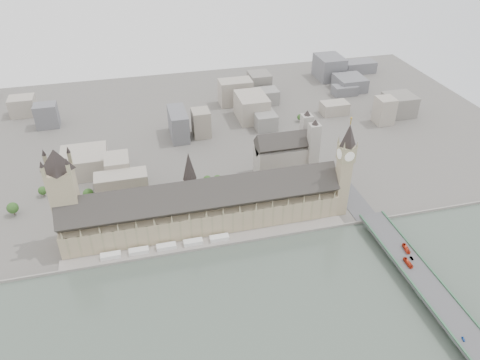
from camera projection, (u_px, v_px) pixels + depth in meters
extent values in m
plane|color=#595651|center=(208.00, 238.00, 446.53)|extent=(900.00, 900.00, 0.00)
cube|color=gray|center=(211.00, 247.00, 433.54)|extent=(600.00, 1.50, 3.00)
cube|color=gray|center=(209.00, 242.00, 439.90)|extent=(270.00, 15.00, 2.00)
cube|color=white|center=(111.00, 256.00, 420.24)|extent=(18.00, 7.00, 4.00)
cube|color=white|center=(139.00, 251.00, 425.36)|extent=(18.00, 7.00, 4.00)
cube|color=white|center=(166.00, 247.00, 430.48)|extent=(18.00, 7.00, 4.00)
cube|color=white|center=(193.00, 242.00, 435.59)|extent=(18.00, 7.00, 4.00)
cube|color=white|center=(219.00, 238.00, 440.71)|extent=(18.00, 7.00, 4.00)
cube|color=tan|center=(203.00, 215.00, 455.91)|extent=(265.00, 40.00, 25.00)
cube|color=#2F2C2A|center=(202.00, 196.00, 443.55)|extent=(265.00, 40.73, 40.73)
cube|color=tan|center=(341.00, 187.00, 464.29)|extent=(12.00, 12.00, 62.00)
cube|color=gray|center=(346.00, 153.00, 442.93)|extent=(14.00, 14.00, 16.00)
cylinder|color=white|center=(353.00, 152.00, 444.41)|extent=(0.60, 10.00, 10.00)
cylinder|color=white|center=(339.00, 154.00, 441.46)|extent=(0.60, 10.00, 10.00)
cylinder|color=white|center=(343.00, 149.00, 448.77)|extent=(10.00, 0.60, 10.00)
cylinder|color=white|center=(350.00, 157.00, 437.09)|extent=(10.00, 0.60, 10.00)
cone|color=#292220|center=(349.00, 135.00, 432.53)|extent=(17.00, 17.00, 22.00)
cylinder|color=gold|center=(351.00, 121.00, 424.86)|extent=(1.00, 1.00, 6.00)
sphere|color=gold|center=(351.00, 118.00, 422.94)|extent=(2.00, 2.00, 2.00)
cone|color=gray|center=(351.00, 138.00, 442.96)|extent=(2.40, 2.40, 8.00)
cone|color=gray|center=(339.00, 139.00, 440.30)|extent=(2.40, 2.40, 8.00)
cone|color=gray|center=(357.00, 144.00, 432.42)|extent=(2.40, 2.40, 8.00)
cone|color=gray|center=(344.00, 146.00, 429.76)|extent=(2.40, 2.40, 8.00)
cube|color=tan|center=(67.00, 207.00, 420.75)|extent=(23.00, 23.00, 80.00)
cone|color=#292220|center=(55.00, 160.00, 393.37)|extent=(30.00, 30.00, 20.00)
cylinder|color=gray|center=(190.00, 188.00, 442.03)|extent=(12.00, 12.00, 20.00)
cone|color=#292220|center=(189.00, 166.00, 428.89)|extent=(13.00, 13.00, 28.00)
cube|color=#474749|center=(410.00, 267.00, 405.89)|extent=(25.00, 325.00, 10.25)
cube|color=gray|center=(282.00, 160.00, 535.79)|extent=(60.00, 28.00, 34.00)
cube|color=#2F2C2A|center=(282.00, 143.00, 523.74)|extent=(60.00, 28.28, 28.28)
cube|color=gray|center=(305.00, 140.00, 543.86)|extent=(12.00, 12.00, 64.00)
cube|color=gray|center=(313.00, 150.00, 524.38)|extent=(12.00, 12.00, 64.00)
imported|color=red|center=(408.00, 263.00, 401.12)|extent=(2.96, 12.15, 3.38)
imported|color=red|center=(406.00, 248.00, 416.37)|extent=(4.49, 12.39, 3.37)
imported|color=#18479E|center=(463.00, 339.00, 336.42)|extent=(2.57, 4.28, 1.36)
imported|color=gray|center=(412.00, 258.00, 407.31)|extent=(1.58, 4.30, 1.41)
imported|color=gray|center=(348.00, 180.00, 511.97)|extent=(2.57, 4.96, 1.37)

